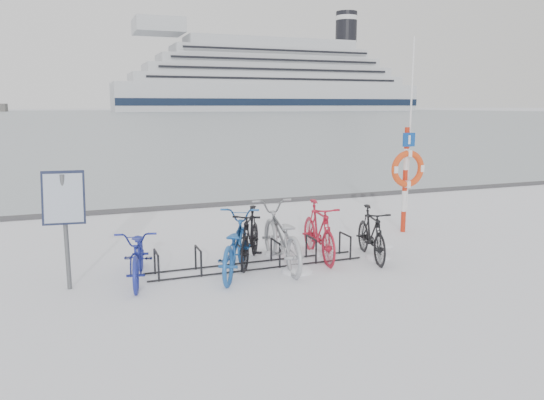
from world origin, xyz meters
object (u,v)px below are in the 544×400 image
info_board (64,205)px  cruise_ferry (269,83)px  bike_rack (257,257)px  lifebuoy_station (407,169)px

info_board → cruise_ferry: 247.96m
info_board → bike_rack: bearing=9.0°
lifebuoy_station → cruise_ferry: 244.14m
lifebuoy_station → cruise_ferry: (81.52, 229.84, 11.52)m
bike_rack → info_board: (-3.19, -0.10, 1.19)m
info_board → cruise_ferry: size_ratio=0.01×
bike_rack → cruise_ferry: bearing=69.7°
bike_rack → cruise_ferry: 246.80m
info_board → cruise_ferry: cruise_ferry is taller
lifebuoy_station → cruise_ferry: cruise_ferry is taller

